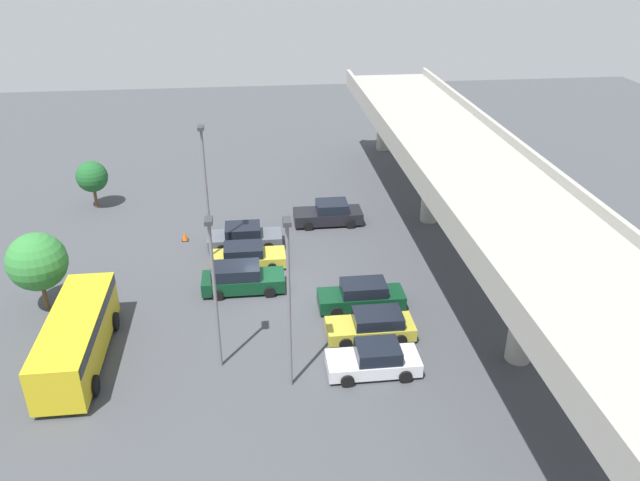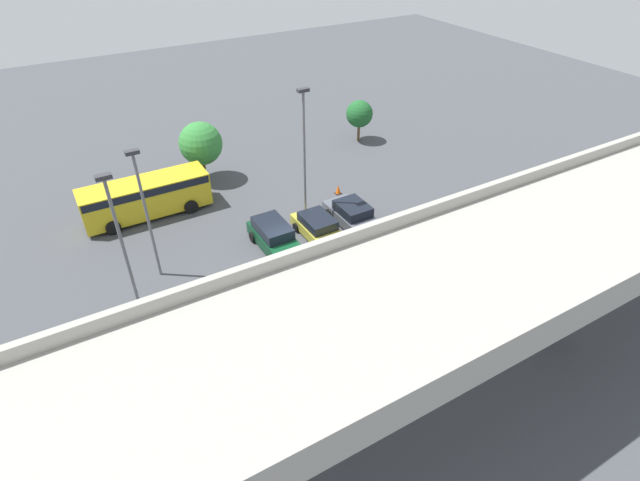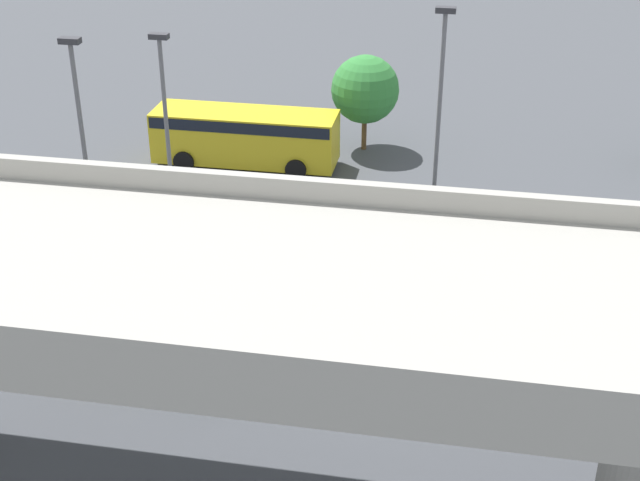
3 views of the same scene
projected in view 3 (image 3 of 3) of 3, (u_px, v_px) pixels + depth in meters
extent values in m
plane|color=#424449|center=(339.00, 276.00, 32.04)|extent=(104.90, 104.90, 0.00)
cube|color=#9E9B93|center=(250.00, 288.00, 18.52)|extent=(48.95, 7.28, 0.90)
cube|color=#9E9B93|center=(285.00, 188.00, 21.22)|extent=(48.95, 0.30, 0.55)
cube|color=#9E9B93|center=(197.00, 355.00, 15.15)|extent=(48.95, 0.30, 0.55)
cylinder|color=#9E9B93|center=(629.00, 466.00, 18.87)|extent=(1.24, 1.24, 6.15)
cube|color=black|center=(597.00, 364.00, 26.36)|extent=(2.00, 4.84, 0.79)
cube|color=black|center=(602.00, 349.00, 25.77)|extent=(1.84, 2.18, 0.67)
cylinder|color=black|center=(558.00, 339.00, 27.94)|extent=(0.22, 0.65, 0.65)
cylinder|color=black|center=(626.00, 346.00, 27.62)|extent=(0.22, 0.65, 0.65)
cylinder|color=black|center=(564.00, 398.00, 25.33)|extent=(0.22, 0.65, 0.65)
cylinder|color=black|center=(638.00, 406.00, 25.01)|extent=(0.22, 0.65, 0.65)
cube|color=#515660|center=(496.00, 260.00, 31.98)|extent=(1.96, 4.84, 0.70)
cube|color=black|center=(498.00, 242.00, 31.77)|extent=(1.80, 2.30, 0.65)
cylinder|color=black|center=(525.00, 289.00, 30.61)|extent=(0.22, 0.71, 0.71)
cylinder|color=black|center=(466.00, 283.00, 30.93)|extent=(0.22, 0.71, 0.71)
cylinder|color=black|center=(523.00, 248.00, 33.21)|extent=(0.22, 0.71, 0.71)
cylinder|color=black|center=(469.00, 243.00, 33.53)|extent=(0.22, 0.71, 0.71)
cube|color=gold|center=(422.00, 257.00, 32.27)|extent=(1.87, 4.62, 0.67)
cube|color=black|center=(423.00, 238.00, 32.22)|extent=(1.72, 2.39, 0.59)
cylinder|color=black|center=(446.00, 284.00, 30.96)|extent=(0.22, 0.60, 0.60)
cylinder|color=black|center=(391.00, 279.00, 31.27)|extent=(0.22, 0.60, 0.60)
cylinder|color=black|center=(450.00, 246.00, 33.45)|extent=(0.22, 0.60, 0.60)
cylinder|color=black|center=(399.00, 242.00, 33.76)|extent=(0.22, 0.60, 0.60)
cube|color=#0C381E|center=(343.00, 245.00, 32.98)|extent=(1.87, 4.77, 0.79)
cube|color=black|center=(345.00, 222.00, 32.98)|extent=(1.72, 2.77, 0.70)
cylinder|color=black|center=(363.00, 272.00, 31.66)|extent=(0.22, 0.65, 0.65)
cylinder|color=black|center=(310.00, 268.00, 31.96)|extent=(0.22, 0.65, 0.65)
cylinder|color=black|center=(374.00, 235.00, 34.23)|extent=(0.22, 0.65, 0.65)
cylinder|color=black|center=(325.00, 230.00, 34.53)|extent=(0.22, 0.65, 0.65)
cube|color=#0C381E|center=(229.00, 335.00, 27.75)|extent=(1.76, 4.79, 0.74)
cube|color=black|center=(227.00, 318.00, 27.32)|extent=(1.62, 2.48, 0.65)
cylinder|color=black|center=(215.00, 313.00, 29.29)|extent=(0.22, 0.65, 0.65)
cylinder|color=black|center=(268.00, 318.00, 29.00)|extent=(0.22, 0.65, 0.65)
cylinder|color=black|center=(187.00, 365.00, 26.71)|extent=(0.22, 0.65, 0.65)
cylinder|color=black|center=(245.00, 372.00, 26.42)|extent=(0.22, 0.65, 0.65)
cube|color=gold|center=(142.00, 326.00, 28.25)|extent=(1.86, 4.52, 0.66)
cube|color=black|center=(135.00, 316.00, 27.62)|extent=(1.71, 2.48, 0.61)
cylinder|color=black|center=(130.00, 305.00, 29.70)|extent=(0.22, 0.68, 0.68)
cylinder|color=black|center=(184.00, 310.00, 29.40)|extent=(0.22, 0.68, 0.68)
cylinder|color=black|center=(96.00, 353.00, 27.27)|extent=(0.22, 0.68, 0.68)
cylinder|color=black|center=(156.00, 359.00, 26.96)|extent=(0.22, 0.68, 0.68)
cube|color=silver|center=(65.00, 312.00, 29.03)|extent=(1.86, 4.42, 0.66)
cube|color=black|center=(59.00, 298.00, 28.53)|extent=(1.71, 2.06, 0.66)
cylinder|color=black|center=(56.00, 292.00, 30.46)|extent=(0.22, 0.64, 0.64)
cylinder|color=black|center=(109.00, 297.00, 30.15)|extent=(0.22, 0.64, 0.64)
cylinder|color=black|center=(18.00, 337.00, 28.07)|extent=(0.22, 0.64, 0.64)
cylinder|color=black|center=(75.00, 343.00, 27.77)|extent=(0.22, 0.64, 0.64)
cube|color=gold|center=(245.00, 136.00, 40.44)|extent=(8.35, 2.37, 2.30)
cube|color=black|center=(245.00, 119.00, 40.06)|extent=(8.18, 2.42, 0.51)
cylinder|color=black|center=(306.00, 149.00, 41.51)|extent=(0.95, 0.29, 0.95)
cylinder|color=black|center=(296.00, 170.00, 39.41)|extent=(0.95, 0.29, 0.95)
cylinder|color=black|center=(200.00, 142.00, 42.34)|extent=(0.95, 0.29, 0.95)
cylinder|color=black|center=(184.00, 161.00, 40.24)|extent=(0.95, 0.29, 0.95)
cylinder|color=slate|center=(168.00, 139.00, 33.55)|extent=(0.16, 0.16, 7.64)
cube|color=#333338|center=(159.00, 36.00, 31.72)|extent=(0.70, 0.35, 0.20)
cylinder|color=slate|center=(86.00, 161.00, 30.85)|extent=(0.16, 0.16, 8.27)
cube|color=#333338|center=(70.00, 40.00, 28.86)|extent=(0.70, 0.35, 0.20)
cylinder|color=slate|center=(438.00, 134.00, 32.36)|extent=(0.16, 0.16, 8.82)
cube|color=#333338|center=(446.00, 10.00, 30.25)|extent=(0.70, 0.35, 0.20)
cylinder|color=brown|center=(364.00, 133.00, 42.46)|extent=(0.24, 0.24, 1.62)
sphere|color=#337F38|center=(365.00, 89.00, 41.45)|extent=(3.19, 3.19, 3.19)
cube|color=black|center=(530.00, 226.00, 35.54)|extent=(0.44, 0.44, 0.04)
cone|color=#EA590F|center=(531.00, 219.00, 35.39)|extent=(0.40, 0.40, 0.70)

